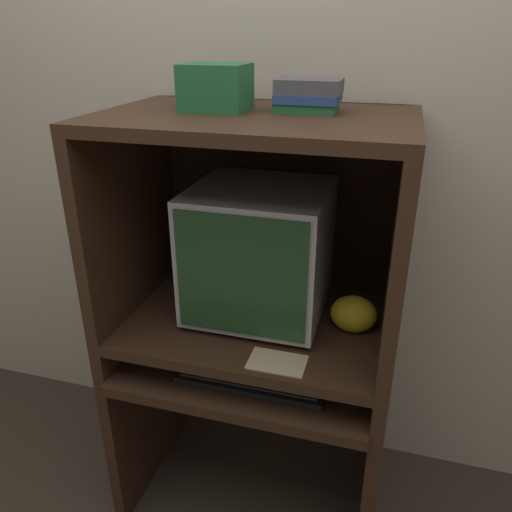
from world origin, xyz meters
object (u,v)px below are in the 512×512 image
at_px(snack_bag, 353,314).
at_px(storage_box, 216,87).
at_px(keyboard, 252,378).
at_px(crt_monitor, 260,251).
at_px(mouse, 350,396).
at_px(book_stack, 308,96).

relative_size(snack_bag, storage_box, 0.79).
bearing_deg(keyboard, snack_bag, 31.61).
relative_size(crt_monitor, storage_box, 2.37).
height_order(mouse, snack_bag, snack_bag).
bearing_deg(mouse, book_stack, 131.25).
bearing_deg(mouse, storage_box, 157.75).
distance_m(crt_monitor, book_stack, 0.51).
height_order(snack_bag, book_stack, book_stack).
distance_m(keyboard, mouse, 0.31).
bearing_deg(book_stack, keyboard, -113.18).
bearing_deg(keyboard, crt_monitor, 99.11).
relative_size(crt_monitor, keyboard, 0.92).
height_order(crt_monitor, mouse, crt_monitor).
bearing_deg(storage_box, mouse, -22.25).
xyz_separation_m(crt_monitor, snack_bag, (0.32, -0.04, -0.17)).
xyz_separation_m(keyboard, book_stack, (0.10, 0.24, 0.84)).
relative_size(mouse, snack_bag, 0.50).
xyz_separation_m(snack_bag, book_stack, (-0.19, 0.06, 0.66)).
bearing_deg(snack_bag, mouse, -82.78).
xyz_separation_m(mouse, storage_box, (-0.47, 0.19, 0.86)).
bearing_deg(crt_monitor, keyboard, -80.89).
height_order(mouse, book_stack, book_stack).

